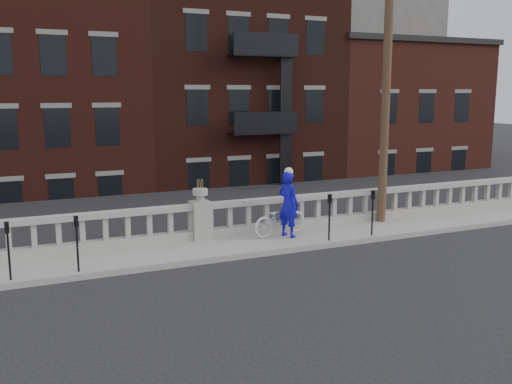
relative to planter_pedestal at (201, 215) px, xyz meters
The scene contains 12 objects.
ground 4.04m from the planter_pedestal, 90.00° to the right, with size 120.00×120.00×0.00m, color black.
sidewalk 1.21m from the planter_pedestal, 90.00° to the right, with size 32.00×2.20×0.15m, color #9B9790.
balustrade 0.19m from the planter_pedestal, ahead, with size 28.00×0.34×1.03m.
planter_pedestal is the anchor object (origin of this frame).
lower_level 19.19m from the planter_pedestal, 88.31° to the left, with size 80.00×44.00×20.80m.
utility_pole 7.61m from the planter_pedestal, ahead, with size 1.60×0.28×10.00m.
parking_meter_b 5.51m from the planter_pedestal, 160.92° to the right, with size 0.10×0.09×1.36m.
parking_meter_c 4.12m from the planter_pedestal, 154.08° to the right, with size 0.10×0.09×1.36m.
parking_meter_d 3.75m from the planter_pedestal, 28.74° to the right, with size 0.10×0.09×1.36m.
parking_meter_e 5.11m from the planter_pedestal, 20.63° to the right, with size 0.10×0.09×1.36m.
bicycle 2.38m from the planter_pedestal, 14.90° to the right, with size 0.66×1.90×1.00m, color silver.
cyclist 2.60m from the planter_pedestal, 20.24° to the right, with size 0.72×0.47×1.96m, color #0F0BB0.
Camera 1 is at (-5.24, -11.55, 4.39)m, focal length 40.00 mm.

